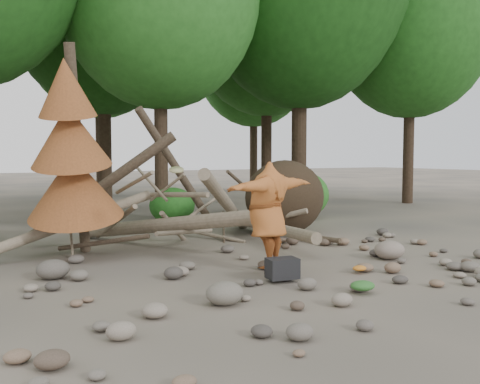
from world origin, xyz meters
TOP-DOWN VIEW (x-y plane):
  - ground at (0.00, 0.00)m, footprint 120.00×120.00m
  - deadfall_pile at (2.02, 4.24)m, footprint 8.55×5.24m
  - dead_conifer at (-3.12, 3.37)m, footprint 2.06×2.16m
  - bush_mid at (0.80, 7.80)m, footprint 1.40×1.40m
  - bush_right at (5.00, 7.00)m, footprint 2.00×2.00m
  - frisbee_thrower at (-0.31, 0.55)m, footprint 2.97×1.45m
  - backpack at (-0.47, -0.16)m, footprint 0.55×0.41m
  - cloth_green at (0.17, -1.40)m, footprint 0.39×0.33m
  - cloth_orange at (1.07, -0.33)m, footprint 0.26×0.21m
  - boulder_front_left at (-1.95, -0.90)m, footprint 0.55×0.49m
  - boulder_mid_right at (2.51, 0.38)m, footprint 0.63×0.57m
  - boulder_mid_left at (-3.77, 1.92)m, footprint 0.56×0.51m

SIDE VIEW (x-z plane):
  - ground at x=0.00m, z-range 0.00..0.00m
  - cloth_orange at x=1.07m, z-range 0.00..0.10m
  - cloth_green at x=0.17m, z-range 0.00..0.15m
  - boulder_front_left at x=-1.95m, z-range 0.00..0.33m
  - boulder_mid_left at x=-3.77m, z-range 0.00..0.34m
  - backpack at x=-0.47m, z-range 0.00..0.34m
  - boulder_mid_right at x=2.51m, z-range 0.00..0.38m
  - bush_mid at x=0.80m, z-range 0.00..1.12m
  - bush_right at x=5.00m, z-range 0.00..1.60m
  - deadfall_pile at x=2.02m, z-range -0.70..2.60m
  - frisbee_thrower at x=-0.31m, z-range 0.08..2.00m
  - dead_conifer at x=-3.12m, z-range -0.06..4.29m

